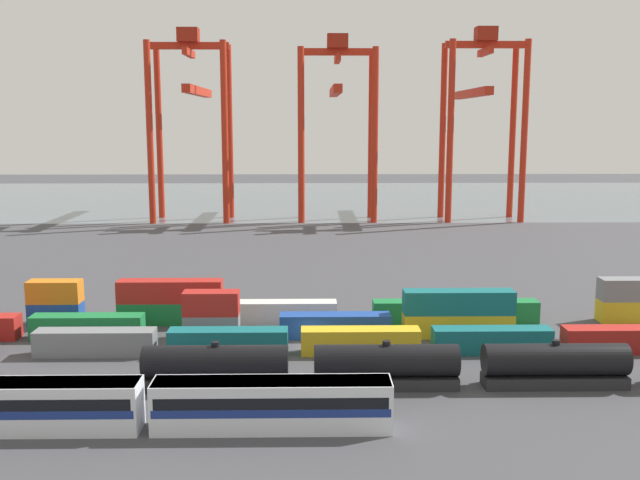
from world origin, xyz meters
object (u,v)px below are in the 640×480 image
freight_tank_row (471,365)px  gantry_crane_east (480,106)px  passenger_train (146,403)px  shipping_container_2 (228,342)px  shipping_container_5 (622,340)px  gantry_crane_west (192,106)px  shipping_container_18 (285,312)px  shipping_container_9 (212,326)px  shipping_container_4 (492,340)px  shipping_container_16 (171,313)px  gantry_crane_central (337,109)px  shipping_container_11 (335,326)px

freight_tank_row → gantry_crane_east: bearing=76.7°
passenger_train → gantry_crane_east: size_ratio=0.84×
shipping_container_2 → shipping_container_5: same height
freight_tank_row → shipping_container_5: size_ratio=4.80×
freight_tank_row → gantry_crane_west: gantry_crane_west is taller
shipping_container_5 → gantry_crane_west: bearing=119.7°
shipping_container_18 → shipping_container_9: bearing=-143.9°
shipping_container_5 → gantry_crane_east: 107.96m
freight_tank_row → gantry_crane_west: size_ratio=1.30×
gantry_crane_east → shipping_container_2: bearing=-115.3°
freight_tank_row → shipping_container_2: bearing=156.8°
shipping_container_4 → shipping_container_9: same height
shipping_container_9 → gantry_crane_east: gantry_crane_east is taller
shipping_container_4 → shipping_container_9: size_ratio=2.00×
shipping_container_16 → gantry_crane_east: (57.42, 93.02, 25.63)m
shipping_container_2 → gantry_crane_east: (49.48, 104.47, 25.63)m
passenger_train → gantry_crane_central: gantry_crane_central is taller
freight_tank_row → shipping_container_18: (-17.16, 21.13, -0.72)m
freight_tank_row → shipping_container_11: size_ratio=4.80×
shipping_container_16 → gantry_crane_east: bearing=58.3°
shipping_container_5 → passenger_train: bearing=-157.7°
gantry_crane_west → shipping_container_9: bearing=-80.3°
shipping_container_18 → gantry_crane_east: 106.07m
shipping_container_18 → gantry_crane_west: 99.67m
passenger_train → freight_tank_row: 28.21m
shipping_container_4 → gantry_crane_central: 107.66m
passenger_train → shipping_container_2: (4.26, 18.35, -0.84)m
passenger_train → shipping_container_18: bearing=72.0°
shipping_container_9 → shipping_container_16: bearing=134.0°
shipping_container_9 → gantry_crane_east: (51.90, 98.75, 25.63)m
passenger_train → gantry_crane_west: (-15.01, 122.90, 24.79)m
passenger_train → gantry_crane_west: 126.27m
shipping_container_2 → shipping_container_16: 13.94m
shipping_container_2 → gantry_crane_central: (15.10, 104.05, 24.96)m
passenger_train → shipping_container_5: bearing=22.3°
shipping_container_9 → shipping_container_18: 9.71m
shipping_container_4 → shipping_container_16: size_ratio=1.00×
passenger_train → shipping_container_4: bearing=30.5°
shipping_container_9 → gantry_crane_east: bearing=62.3°
shipping_container_18 → gantry_crane_central: 96.39m
shipping_container_5 → gantry_crane_east: size_ratio=0.27×
shipping_container_4 → shipping_container_9: bearing=169.0°
shipping_container_5 → shipping_container_9: size_ratio=2.00×
shipping_container_2 → shipping_container_4: same height
shipping_container_11 → shipping_container_4: bearing=-19.9°
shipping_container_5 → shipping_container_2: bearing=180.0°
freight_tank_row → shipping_container_9: freight_tank_row is taller
shipping_container_2 → shipping_container_5: bearing=0.0°
passenger_train → shipping_container_16: bearing=97.0°
freight_tank_row → shipping_container_16: 37.13m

